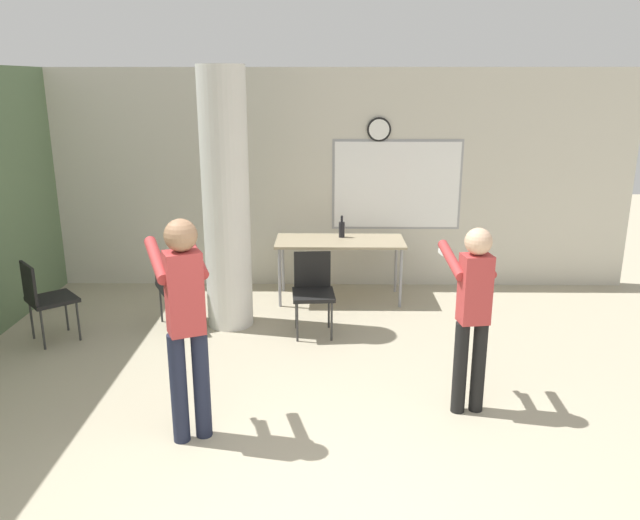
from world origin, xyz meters
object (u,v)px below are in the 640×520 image
Objects in this scene: chair_by_left_wall at (44,295)px; person_playing_side at (472,306)px; chair_table_front at (313,287)px; chair_near_pillar at (173,282)px; bottle_on_table at (342,229)px; person_playing_front at (185,313)px; folding_table at (340,244)px.

chair_by_left_wall is 4.31m from person_playing_side.
chair_table_front and chair_near_pillar have the same top height.
bottle_on_table is 0.31× the size of chair_near_pillar.
chair_table_front is 1.00× the size of chair_near_pillar.
person_playing_front reaches higher than chair_near_pillar.
person_playing_front is at bearing -110.07° from bottle_on_table.
person_playing_front is (-1.19, -3.16, 0.31)m from folding_table.
bottle_on_table reaches higher than chair_table_front.
person_playing_front reaches higher than chair_by_left_wall.
person_playing_front reaches higher than folding_table.
bottle_on_table is 3.04m from person_playing_side.
bottle_on_table reaches higher than chair_by_left_wall.
chair_near_pillar is (-1.88, -1.07, -0.35)m from bottle_on_table.
person_playing_front reaches higher than chair_table_front.
chair_table_front is 1.00× the size of chair_by_left_wall.
folding_table is 3.39m from person_playing_front.
bottle_on_table is at bearing 26.25° from chair_by_left_wall.
chair_by_left_wall is at bearing -155.88° from folding_table.
bottle_on_table is at bearing 29.78° from chair_near_pillar.
person_playing_front is (-0.88, -2.09, 0.50)m from chair_table_front.
person_playing_front is at bearing -73.48° from chair_near_pillar.
folding_table is at bearing 26.46° from chair_near_pillar.
chair_table_front and chair_by_left_wall have the same top height.
chair_near_pillar is 3.40m from person_playing_side.
chair_by_left_wall is 0.56× the size of person_playing_side.
person_playing_side is (0.98, -2.88, 0.05)m from bottle_on_table.
person_playing_side is (1.00, -2.72, 0.21)m from folding_table.
chair_table_front is 2.78m from chair_by_left_wall.
person_playing_front is (-1.21, -3.31, 0.15)m from bottle_on_table.
chair_table_front is (-0.31, -1.07, -0.20)m from folding_table.
person_playing_front is at bearing -110.58° from folding_table.
chair_near_pillar is at bearing -153.54° from folding_table.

